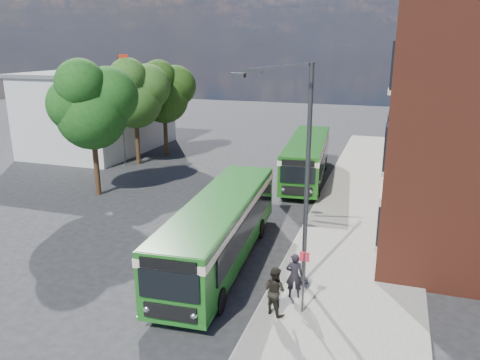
% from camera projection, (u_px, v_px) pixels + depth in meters
% --- Properties ---
extents(ground, '(120.00, 120.00, 0.00)m').
position_uv_depth(ground, '(205.00, 249.00, 22.80)').
color(ground, '#262528').
rests_on(ground, ground).
extents(pavement, '(6.00, 48.00, 0.15)m').
position_uv_depth(pavement, '(365.00, 210.00, 27.94)').
color(pavement, gray).
rests_on(pavement, ground).
extents(kerb_line, '(0.12, 48.00, 0.01)m').
position_uv_depth(kerb_line, '(314.00, 206.00, 28.89)').
color(kerb_line, beige).
rests_on(kerb_line, ground).
extents(white_building, '(9.40, 13.40, 7.30)m').
position_uv_depth(white_building, '(100.00, 111.00, 43.65)').
color(white_building, silver).
rests_on(white_building, ground).
extents(flagpole, '(0.95, 0.10, 9.00)m').
position_uv_depth(flagpole, '(122.00, 106.00, 37.05)').
color(flagpole, '#36393B').
rests_on(flagpole, ground).
extents(street_lamp, '(2.96, 2.38, 9.00)m').
position_uv_depth(street_lamp, '(298.00, 173.00, 18.18)').
color(street_lamp, '#36393B').
rests_on(street_lamp, ground).
extents(bus_stop_sign, '(0.35, 0.08, 2.52)m').
position_uv_depth(bus_stop_sign, '(304.00, 278.00, 16.85)').
color(bus_stop_sign, '#36393B').
rests_on(bus_stop_sign, ground).
extents(bus_front, '(3.42, 12.23, 3.02)m').
position_uv_depth(bus_front, '(220.00, 224.00, 21.02)').
color(bus_front, '#1C641B').
rests_on(bus_front, ground).
extents(bus_rear, '(3.63, 12.24, 3.02)m').
position_uv_depth(bus_rear, '(307.00, 155.00, 34.13)').
color(bus_rear, '#1A5915').
rests_on(bus_rear, ground).
extents(pedestrian_a, '(0.75, 0.58, 1.82)m').
position_uv_depth(pedestrian_a, '(294.00, 275.00, 17.99)').
color(pedestrian_a, black).
rests_on(pedestrian_a, pavement).
extents(pedestrian_b, '(1.11, 1.02, 1.84)m').
position_uv_depth(pedestrian_b, '(275.00, 290.00, 16.87)').
color(pedestrian_b, black).
rests_on(pedestrian_b, pavement).
extents(tree_left, '(5.25, 4.99, 8.86)m').
position_uv_depth(tree_left, '(91.00, 104.00, 29.43)').
color(tree_left, '#362213').
rests_on(tree_left, ground).
extents(tree_mid, '(5.14, 4.88, 8.67)m').
position_uv_depth(tree_mid, '(135.00, 93.00, 37.53)').
color(tree_mid, '#362213').
rests_on(tree_mid, ground).
extents(tree_right, '(4.99, 4.75, 8.43)m').
position_uv_depth(tree_right, '(164.00, 91.00, 40.56)').
color(tree_right, '#362213').
rests_on(tree_right, ground).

